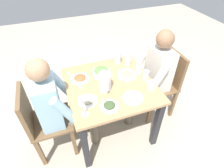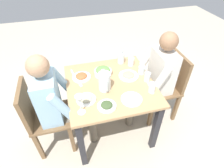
{
  "view_description": "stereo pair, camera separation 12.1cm",
  "coord_description": "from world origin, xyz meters",
  "px_view_note": "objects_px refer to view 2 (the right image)",
  "views": [
    {
      "loc": [
        1.34,
        -0.46,
        1.92
      ],
      "look_at": [
        0.05,
        0.0,
        0.75
      ],
      "focal_mm": 28.93,
      "sensor_mm": 36.0,
      "label": 1
    },
    {
      "loc": [
        1.38,
        -0.35,
        1.92
      ],
      "look_at": [
        0.05,
        0.0,
        0.75
      ],
      "focal_mm": 28.93,
      "sensor_mm": 36.0,
      "label": 2
    }
  ],
  "objects_px": {
    "water_glass_near_left": "(131,62)",
    "chair_far": "(167,84)",
    "salad_bowl": "(103,72)",
    "water_glass_near_right": "(142,70)",
    "plate_rice_curry": "(81,76)",
    "plate_dolmas": "(107,105)",
    "oil_carafe": "(121,58)",
    "plate_yoghurt": "(132,98)",
    "water_glass_far_left": "(152,88)",
    "plate_beans": "(86,99)",
    "diner_near": "(59,101)",
    "wine_glass": "(80,101)",
    "diner_far": "(154,77)",
    "chair_near": "(41,115)",
    "water_glass_by_pitcher": "(147,77)",
    "dining_table": "(110,92)",
    "water_pitcher": "(105,82)",
    "plate_fries": "(129,75)"
  },
  "relations": [
    {
      "from": "water_pitcher",
      "to": "salad_bowl",
      "type": "distance_m",
      "value": 0.24
    },
    {
      "from": "diner_far",
      "to": "plate_rice_curry",
      "type": "height_order",
      "value": "diner_far"
    },
    {
      "from": "dining_table",
      "to": "diner_far",
      "type": "bearing_deg",
      "value": 97.13
    },
    {
      "from": "dining_table",
      "to": "chair_near",
      "type": "height_order",
      "value": "chair_near"
    },
    {
      "from": "plate_fries",
      "to": "water_glass_near_left",
      "type": "distance_m",
      "value": 0.22
    },
    {
      "from": "diner_far",
      "to": "plate_fries",
      "type": "distance_m",
      "value": 0.32
    },
    {
      "from": "plate_rice_curry",
      "to": "water_glass_by_pitcher",
      "type": "relative_size",
      "value": 2.0
    },
    {
      "from": "water_glass_near_right",
      "to": "water_glass_far_left",
      "type": "bearing_deg",
      "value": -2.78
    },
    {
      "from": "chair_near",
      "to": "diner_near",
      "type": "bearing_deg",
      "value": 90.0
    },
    {
      "from": "plate_rice_curry",
      "to": "plate_dolmas",
      "type": "distance_m",
      "value": 0.51
    },
    {
      "from": "dining_table",
      "to": "water_glass_by_pitcher",
      "type": "relative_size",
      "value": 9.01
    },
    {
      "from": "chair_near",
      "to": "oil_carafe",
      "type": "height_order",
      "value": "chair_near"
    },
    {
      "from": "plate_yoghurt",
      "to": "plate_rice_curry",
      "type": "bearing_deg",
      "value": -138.08
    },
    {
      "from": "plate_dolmas",
      "to": "water_glass_far_left",
      "type": "bearing_deg",
      "value": 99.94
    },
    {
      "from": "diner_far",
      "to": "oil_carafe",
      "type": "xyz_separation_m",
      "value": [
        -0.28,
        -0.31,
        0.12
      ]
    },
    {
      "from": "water_glass_near_left",
      "to": "wine_glass",
      "type": "height_order",
      "value": "wine_glass"
    },
    {
      "from": "water_glass_far_left",
      "to": "oil_carafe",
      "type": "distance_m",
      "value": 0.58
    },
    {
      "from": "diner_near",
      "to": "plate_beans",
      "type": "xyz_separation_m",
      "value": [
        0.12,
        0.25,
        0.08
      ]
    },
    {
      "from": "chair_far",
      "to": "water_glass_by_pitcher",
      "type": "bearing_deg",
      "value": -72.05
    },
    {
      "from": "chair_near",
      "to": "water_glass_near_left",
      "type": "height_order",
      "value": "chair_near"
    },
    {
      "from": "water_glass_by_pitcher",
      "to": "water_glass_near_right",
      "type": "height_order",
      "value": "water_glass_by_pitcher"
    },
    {
      "from": "chair_far",
      "to": "oil_carafe",
      "type": "distance_m",
      "value": 0.65
    },
    {
      "from": "salad_bowl",
      "to": "plate_beans",
      "type": "bearing_deg",
      "value": -34.84
    },
    {
      "from": "plate_dolmas",
      "to": "oil_carafe",
      "type": "xyz_separation_m",
      "value": [
        -0.65,
        0.33,
        0.04
      ]
    },
    {
      "from": "oil_carafe",
      "to": "diner_far",
      "type": "bearing_deg",
      "value": 47.63
    },
    {
      "from": "plate_rice_curry",
      "to": "oil_carafe",
      "type": "distance_m",
      "value": 0.53
    },
    {
      "from": "plate_yoghurt",
      "to": "wine_glass",
      "type": "xyz_separation_m",
      "value": [
        0.03,
        -0.47,
        0.12
      ]
    },
    {
      "from": "water_glass_near_left",
      "to": "chair_far",
      "type": "bearing_deg",
      "value": 64.15
    },
    {
      "from": "water_pitcher",
      "to": "plate_dolmas",
      "type": "xyz_separation_m",
      "value": [
        0.24,
        -0.04,
        -0.08
      ]
    },
    {
      "from": "water_glass_far_left",
      "to": "water_pitcher",
      "type": "bearing_deg",
      "value": -109.55
    },
    {
      "from": "plate_rice_curry",
      "to": "oil_carafe",
      "type": "height_order",
      "value": "oil_carafe"
    },
    {
      "from": "water_pitcher",
      "to": "plate_yoghurt",
      "type": "height_order",
      "value": "water_pitcher"
    },
    {
      "from": "plate_fries",
      "to": "plate_dolmas",
      "type": "distance_m",
      "value": 0.5
    },
    {
      "from": "chair_near",
      "to": "plate_yoghurt",
      "type": "xyz_separation_m",
      "value": [
        0.22,
        0.87,
        0.23
      ]
    },
    {
      "from": "plate_dolmas",
      "to": "wine_glass",
      "type": "height_order",
      "value": "wine_glass"
    },
    {
      "from": "salad_bowl",
      "to": "water_glass_near_right",
      "type": "xyz_separation_m",
      "value": [
        0.08,
        0.41,
        0.0
      ]
    },
    {
      "from": "chair_near",
      "to": "water_glass_by_pitcher",
      "type": "distance_m",
      "value": 1.15
    },
    {
      "from": "wine_glass",
      "to": "diner_far",
      "type": "bearing_deg",
      "value": 113.26
    },
    {
      "from": "plate_beans",
      "to": "plate_yoghurt",
      "type": "bearing_deg",
      "value": 75.8
    },
    {
      "from": "plate_yoghurt",
      "to": "water_glass_far_left",
      "type": "height_order",
      "value": "water_glass_far_left"
    },
    {
      "from": "plate_dolmas",
      "to": "water_glass_near_left",
      "type": "height_order",
      "value": "water_glass_near_left"
    },
    {
      "from": "salad_bowl",
      "to": "diner_near",
      "type": "bearing_deg",
      "value": -65.7
    },
    {
      "from": "water_pitcher",
      "to": "dining_table",
      "type": "bearing_deg",
      "value": 130.24
    },
    {
      "from": "plate_rice_curry",
      "to": "plate_dolmas",
      "type": "bearing_deg",
      "value": 18.83
    },
    {
      "from": "plate_rice_curry",
      "to": "plate_dolmas",
      "type": "relative_size",
      "value": 1.15
    },
    {
      "from": "water_glass_by_pitcher",
      "to": "water_glass_near_right",
      "type": "bearing_deg",
      "value": -176.78
    },
    {
      "from": "oil_carafe",
      "to": "water_glass_near_right",
      "type": "bearing_deg",
      "value": 30.6
    },
    {
      "from": "salad_bowl",
      "to": "plate_rice_curry",
      "type": "height_order",
      "value": "salad_bowl"
    },
    {
      "from": "diner_near",
      "to": "water_glass_near_left",
      "type": "bearing_deg",
      "value": 110.7
    },
    {
      "from": "water_glass_by_pitcher",
      "to": "diner_near",
      "type": "bearing_deg",
      "value": -89.79
    }
  ]
}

